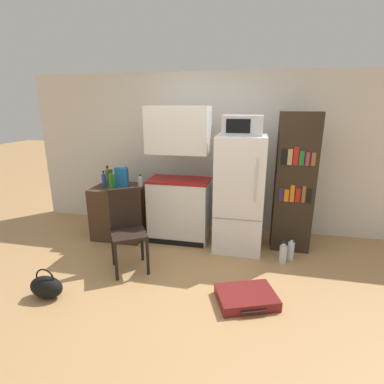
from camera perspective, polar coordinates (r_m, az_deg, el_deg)
ground_plane at (r=3.38m, az=-1.59°, el=-19.00°), size 24.00×24.00×0.00m
wall_back at (r=4.76m, az=6.46°, el=7.30°), size 6.40×0.10×2.43m
side_table at (r=4.69m, az=-13.41°, el=-3.60°), size 0.74×0.63×0.78m
kitchen_hutch at (r=4.30m, az=-2.48°, el=1.97°), size 0.87×0.50×1.94m
refrigerator at (r=4.12m, az=9.03°, el=-0.29°), size 0.64×0.67×1.58m
microwave at (r=3.96m, az=9.62°, el=12.45°), size 0.51×0.36×0.25m
bookshelf at (r=4.25m, az=18.91°, el=1.61°), size 0.50×0.37×1.87m
bottle_olive_oil at (r=4.72m, az=-15.72°, el=2.84°), size 0.07×0.07×0.29m
bottle_green_tall at (r=4.39m, az=-14.99°, el=1.94°), size 0.09×0.09×0.30m
bottle_milk_white at (r=4.52m, az=-9.81°, el=2.02°), size 0.07×0.07×0.18m
bottle_amber_beer at (r=4.81m, az=-14.31°, el=2.63°), size 0.08×0.08×0.18m
bottle_blue_soda at (r=4.59m, az=-16.43°, el=2.17°), size 0.06×0.06×0.24m
bottle_wine_dark at (r=4.78m, az=-12.43°, el=3.00°), size 0.08×0.08×0.25m
cereal_box at (r=4.48m, az=-13.25°, el=2.67°), size 0.19×0.07×0.30m
chair at (r=3.72m, az=-12.27°, el=-5.75°), size 0.55×0.55×0.99m
suitcase_large_flat at (r=3.30m, az=10.31°, el=-19.13°), size 0.70×0.61×0.11m
handbag at (r=3.62m, az=-26.00°, el=-15.91°), size 0.36×0.20×0.33m
water_bottle_front at (r=4.17m, az=18.29°, el=-10.50°), size 0.09×0.09×0.31m
water_bottle_middle at (r=4.07m, az=16.95°, el=-11.15°), size 0.10×0.10×0.30m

